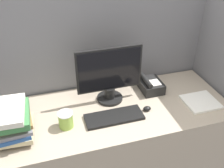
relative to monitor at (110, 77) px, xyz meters
The scene contains 10 objects.
cubicle_panel_rear 0.32m from the monitor, 94.46° to the left, with size 2.10×0.04×1.53m.
cubicle_panel_right 0.90m from the monitor, ahead, with size 0.04×0.73×1.53m.
desk 0.60m from the monitor, 98.67° to the right, with size 1.70×0.67×0.78m.
monitor is the anchor object (origin of this frame).
keyboard 0.29m from the monitor, 98.47° to the right, with size 0.39×0.15×0.02m.
mouse 0.35m from the monitor, 44.10° to the right, with size 0.06×0.04×0.03m.
coffee_cup 0.43m from the monitor, 149.36° to the right, with size 0.10×0.10×0.11m.
book_stack 0.70m from the monitor, 162.92° to the right, with size 0.25×0.31×0.22m.
desk_telephone 0.37m from the monitor, ahead, with size 0.16×0.20×0.11m.
paper_pile 0.69m from the monitor, 20.80° to the right, with size 0.24×0.22×0.02m.
Camera 1 is at (-0.42, -1.06, 1.94)m, focal length 42.00 mm.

